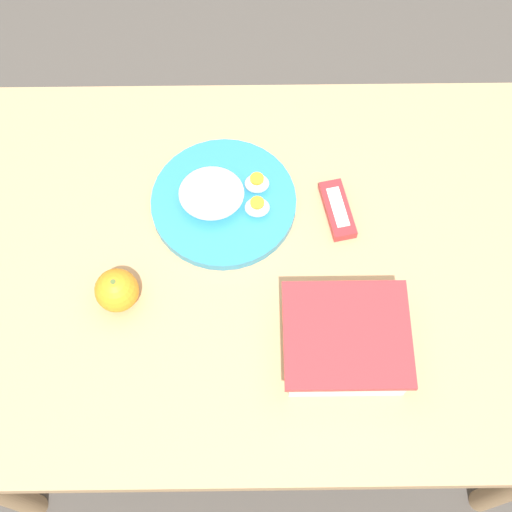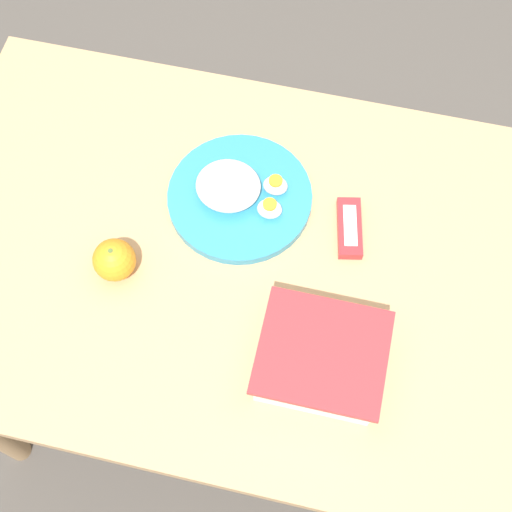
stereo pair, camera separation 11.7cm
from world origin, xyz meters
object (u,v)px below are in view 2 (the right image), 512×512
object	(u,v)px
orange_fruit	(114,260)
food_container	(321,359)
candy_bar	(350,228)
rice_plate	(238,194)

from	to	relation	value
orange_fruit	food_container	bearing A→B (deg)	166.16
food_container	candy_bar	xyz separation A→B (m)	(-0.01, -0.25, -0.02)
food_container	orange_fruit	size ratio (longest dim) A/B	2.73
food_container	candy_bar	bearing A→B (deg)	-91.33
food_container	rice_plate	world-z (taller)	food_container
rice_plate	candy_bar	xyz separation A→B (m)	(-0.20, 0.02, -0.01)
rice_plate	candy_bar	size ratio (longest dim) A/B	2.16
rice_plate	food_container	bearing A→B (deg)	126.42
food_container	candy_bar	size ratio (longest dim) A/B	1.66
food_container	orange_fruit	distance (m)	0.37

